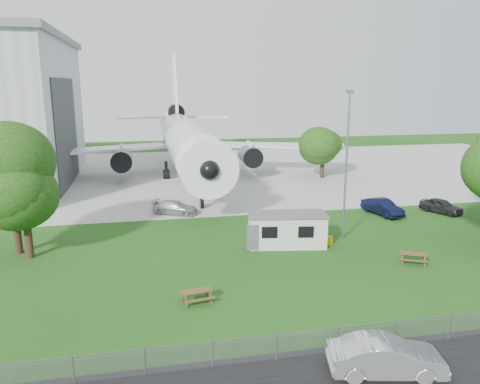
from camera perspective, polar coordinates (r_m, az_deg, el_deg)
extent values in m
plane|color=#285C1A|center=(31.84, 3.19, -10.23)|extent=(160.00, 160.00, 0.00)
cube|color=#B7B7B2|center=(67.87, -5.03, 2.30)|extent=(120.00, 46.00, 0.03)
cube|color=#2D3033|center=(62.24, -20.37, 6.85)|extent=(0.16, 16.00, 12.96)
cylinder|color=white|center=(62.96, -6.50, 6.12)|extent=(5.40, 34.00, 5.40)
cone|color=white|center=(44.26, -4.22, 3.27)|extent=(5.40, 5.50, 5.40)
cone|color=white|center=(83.72, -7.87, 8.32)|extent=(4.86, 9.00, 4.86)
cube|color=white|center=(66.39, -17.58, 4.91)|extent=(21.36, 10.77, 0.36)
cube|color=white|center=(68.47, 3.79, 5.71)|extent=(21.36, 10.77, 0.36)
cube|color=white|center=(83.46, -7.99, 12.22)|extent=(0.46, 9.96, 12.17)
cylinder|color=#515459|center=(62.56, -14.20, 3.82)|extent=(2.50, 4.20, 2.50)
cylinder|color=#515459|center=(64.07, 1.20, 4.42)|extent=(2.50, 4.20, 2.50)
cylinder|color=#515459|center=(82.59, -7.86, 9.65)|extent=(2.60, 4.50, 2.60)
cylinder|color=black|center=(48.45, -4.69, -0.59)|extent=(0.36, 0.36, 2.40)
cylinder|color=black|center=(64.33, -8.98, 2.67)|extent=(0.44, 0.44, 2.40)
cylinder|color=black|center=(64.82, -4.03, 2.88)|extent=(0.44, 0.44, 2.40)
cube|color=beige|center=(37.37, 5.72, -4.66)|extent=(6.33, 3.46, 2.50)
cube|color=#59595B|center=(37.00, 5.77, -2.73)|extent=(6.56, 3.69, 0.12)
cylinder|color=gold|center=(38.24, 10.85, -5.84)|extent=(0.50, 0.50, 0.70)
cube|color=gray|center=(23.82, 9.36, -18.97)|extent=(58.00, 0.04, 1.30)
cylinder|color=slate|center=(38.48, 12.81, 2.88)|extent=(0.16, 0.16, 12.00)
cylinder|color=#382619|center=(39.07, -25.57, -3.88)|extent=(0.56, 0.56, 4.12)
sphere|color=#33611C|center=(38.03, -26.31, 3.40)|extent=(8.08, 8.08, 8.08)
cylinder|color=#382619|center=(37.89, -24.37, -5.30)|extent=(0.56, 0.56, 2.81)
sphere|color=#33611C|center=(37.03, -24.86, -0.24)|extent=(5.91, 5.91, 5.91)
cylinder|color=#382619|center=(65.03, 9.98, 2.84)|extent=(0.56, 0.56, 2.60)
sphere|color=#33611C|center=(64.56, 10.09, 5.61)|extent=(5.66, 5.66, 5.66)
imported|color=#ACAFB4|center=(22.72, 17.39, -18.67)|extent=(5.33, 2.79, 1.67)
imported|color=black|center=(50.72, 23.31, -1.58)|extent=(3.38, 4.50, 1.43)
imported|color=black|center=(48.01, 16.95, -1.77)|extent=(2.64, 4.95, 1.55)
imported|color=#AFB1B7|center=(46.61, -7.92, -1.91)|extent=(4.86, 3.58, 1.31)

